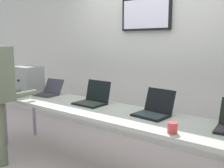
{
  "coord_description": "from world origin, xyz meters",
  "views": [
    {
      "loc": [
        1.84,
        -2.17,
        1.51
      ],
      "look_at": [
        0.03,
        0.19,
        1.02
      ],
      "focal_mm": 41.31,
      "sensor_mm": 36.0,
      "label": 1
    }
  ],
  "objects_px": {
    "equipment_box": "(28,79)",
    "coffee_mug": "(172,128)",
    "laptop_station_0": "(49,91)",
    "laptop_station_1": "(93,99)",
    "laptop_station_2": "(154,110)",
    "workbench": "(100,112)"
  },
  "relations": [
    {
      "from": "equipment_box",
      "to": "coffee_mug",
      "type": "bearing_deg",
      "value": -7.87
    },
    {
      "from": "equipment_box",
      "to": "laptop_station_0",
      "type": "relative_size",
      "value": 1.08
    },
    {
      "from": "laptop_station_1",
      "to": "laptop_station_0",
      "type": "bearing_deg",
      "value": 179.1
    },
    {
      "from": "laptop_station_2",
      "to": "laptop_station_1",
      "type": "bearing_deg",
      "value": -179.41
    },
    {
      "from": "workbench",
      "to": "laptop_station_0",
      "type": "xyz_separation_m",
      "value": [
        -1.05,
        0.13,
        0.1
      ]
    },
    {
      "from": "workbench",
      "to": "coffee_mug",
      "type": "relative_size",
      "value": 37.85
    },
    {
      "from": "equipment_box",
      "to": "coffee_mug",
      "type": "distance_m",
      "value": 2.5
    },
    {
      "from": "workbench",
      "to": "equipment_box",
      "type": "relative_size",
      "value": 8.85
    },
    {
      "from": "coffee_mug",
      "to": "laptop_station_0",
      "type": "bearing_deg",
      "value": 169.6
    },
    {
      "from": "equipment_box",
      "to": "laptop_station_2",
      "type": "relative_size",
      "value": 1.06
    },
    {
      "from": "workbench",
      "to": "coffee_mug",
      "type": "bearing_deg",
      "value": -14.07
    },
    {
      "from": "laptop_station_2",
      "to": "coffee_mug",
      "type": "relative_size",
      "value": 4.03
    },
    {
      "from": "laptop_station_0",
      "to": "laptop_station_1",
      "type": "relative_size",
      "value": 0.98
    },
    {
      "from": "laptop_station_0",
      "to": "coffee_mug",
      "type": "height_order",
      "value": "laptop_station_0"
    },
    {
      "from": "laptop_station_0",
      "to": "laptop_station_2",
      "type": "distance_m",
      "value": 1.68
    },
    {
      "from": "laptop_station_1",
      "to": "laptop_station_2",
      "type": "distance_m",
      "value": 0.83
    },
    {
      "from": "laptop_station_1",
      "to": "laptop_station_2",
      "type": "relative_size",
      "value": 1.0
    },
    {
      "from": "laptop_station_2",
      "to": "coffee_mug",
      "type": "height_order",
      "value": "laptop_station_2"
    },
    {
      "from": "laptop_station_0",
      "to": "laptop_station_1",
      "type": "bearing_deg",
      "value": -0.9
    },
    {
      "from": "laptop_station_1",
      "to": "laptop_station_2",
      "type": "xyz_separation_m",
      "value": [
        0.83,
        0.01,
        -0.0
      ]
    },
    {
      "from": "laptop_station_1",
      "to": "coffee_mug",
      "type": "xyz_separation_m",
      "value": [
        1.21,
        -0.36,
        -0.02
      ]
    },
    {
      "from": "coffee_mug",
      "to": "equipment_box",
      "type": "bearing_deg",
      "value": 172.13
    }
  ]
}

